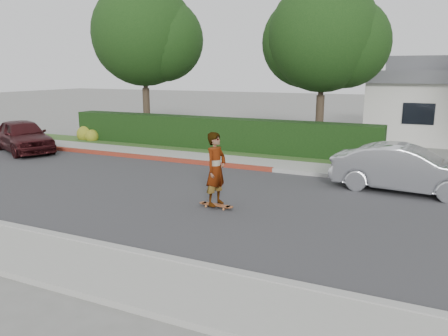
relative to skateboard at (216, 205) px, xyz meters
The scene contains 16 objects.
ground 1.18m from the skateboard, 148.55° to the left, with size 120.00×120.00×0.00m, color slate.
road 1.18m from the skateboard, 148.55° to the left, with size 60.00×8.00×0.01m, color #2D2D30.
curb_near 3.63m from the skateboard, 106.01° to the right, with size 60.00×0.20×0.15m, color #9E9E99.
sidewalk_near 4.50m from the skateboard, 102.85° to the right, with size 60.00×1.60×0.12m, color gray.
curb_far 4.82m from the skateboard, 101.99° to the left, with size 60.00×0.20×0.15m, color #9E9E99.
curb_red_section 7.63m from the skateboard, 141.86° to the left, with size 12.00×0.21×0.15m, color maroon.
sidewalk_far 5.70m from the skateboard, 100.11° to the left, with size 60.00×1.60×0.12m, color gray.
planting_strip 7.28m from the skateboard, 97.90° to the left, with size 60.00×1.60×0.10m, color #2D4C1E.
hedge 8.80m from the skateboard, 117.12° to the left, with size 15.00×1.00×1.50m, color black.
flowering_shrub 13.24m from the skateboard, 146.28° to the left, with size 1.40×1.00×0.90m.
tree_left 13.63m from the skateboard, 132.48° to the left, with size 5.99×5.21×8.00m.
tree_center 10.93m from the skateboard, 87.17° to the left, with size 5.66×4.84×7.44m.
skateboard is the anchor object (origin of this frame).
skateboarder 0.99m from the skateboard, ahead, with size 0.71×0.46×1.94m, color white.
car_silver 5.93m from the skateboard, 40.96° to the left, with size 1.50×4.29×1.41m, color silver.
car_maroon 12.12m from the skateboard, 161.81° to the left, with size 1.73×4.30×1.46m, color #3A1215.
Camera 1 is at (5.90, -10.62, 3.59)m, focal length 35.00 mm.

